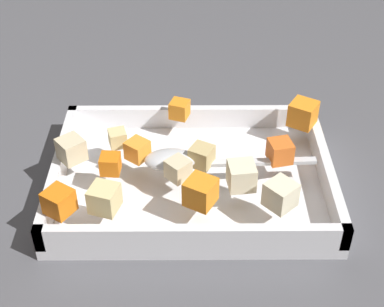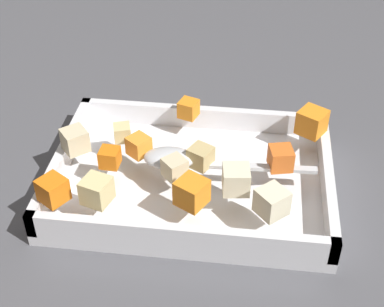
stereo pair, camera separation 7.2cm
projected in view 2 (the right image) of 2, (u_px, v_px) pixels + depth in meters
ground_plane at (181, 180)px, 0.77m from camera, size 4.00×4.00×0.00m
baking_dish at (192, 180)px, 0.75m from camera, size 0.36×0.26×0.05m
carrot_chunk_back_center at (192, 192)px, 0.66m from camera, size 0.04×0.04×0.03m
carrot_chunk_mid_left at (186, 108)px, 0.80m from camera, size 0.03×0.03×0.02m
carrot_chunk_corner_sw at (139, 146)px, 0.73m from camera, size 0.04×0.04×0.03m
carrot_chunk_corner_se at (281, 158)px, 0.71m from camera, size 0.03×0.03×0.03m
carrot_chunk_heap_top at (110, 157)px, 0.71m from camera, size 0.03×0.03×0.02m
carrot_chunk_under_handle at (312, 122)px, 0.77m from camera, size 0.05×0.05×0.03m
carrot_chunk_near_right at (53, 190)px, 0.66m from camera, size 0.04×0.04×0.03m
potato_chunk_corner_ne at (201, 157)px, 0.71m from camera, size 0.04×0.04×0.03m
potato_chunk_far_left at (272, 202)px, 0.64m from camera, size 0.04×0.04×0.03m
potato_chunk_center at (236, 179)px, 0.67m from camera, size 0.04×0.04×0.03m
potato_chunk_front_center at (172, 168)px, 0.70m from camera, size 0.04×0.04×0.03m
potato_chunk_near_spoon at (97, 191)px, 0.66m from camera, size 0.04×0.04×0.03m
potato_chunk_far_right at (122, 133)px, 0.76m from camera, size 0.03×0.03×0.02m
potato_chunk_heap_side at (75, 140)px, 0.74m from camera, size 0.04×0.04×0.03m
serving_spoon at (180, 159)px, 0.72m from camera, size 0.22×0.04×0.02m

